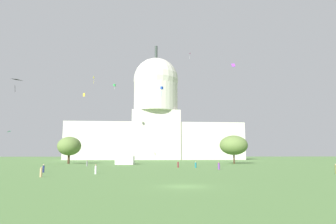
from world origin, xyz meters
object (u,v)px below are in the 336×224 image
at_px(person_white_back_right, 96,170).
at_px(kite_magenta_high, 189,55).
at_px(kite_green_high, 114,85).
at_px(kite_violet_mid, 233,65).
at_px(kite_gold_mid, 84,95).
at_px(person_olive_front_center, 336,169).
at_px(person_tan_edge_east, 41,172).
at_px(person_maroon_mid_left, 178,165).
at_px(kite_black_low, 15,81).
at_px(capitol_building, 156,119).
at_px(tree_west_far, 69,146).
at_px(kite_turquoise_low, 7,134).
at_px(person_grey_edge_west, 87,163).
at_px(person_teal_near_tree_east, 196,165).
at_px(kite_yellow_high, 94,78).
at_px(person_navy_mid_center, 43,169).
at_px(person_purple_back_left, 219,166).
at_px(event_tent, 125,156).
at_px(tree_east_mid, 234,145).
at_px(kite_blue_mid, 162,88).

relative_size(person_white_back_right, kite_magenta_high, 0.70).
relative_size(kite_green_high, kite_magenta_high, 1.38).
xyz_separation_m(person_white_back_right, kite_violet_mid, (34.69, 29.30, 29.01)).
bearing_deg(kite_gold_mid, person_olive_front_center, -157.68).
bearing_deg(person_tan_edge_east, person_maroon_mid_left, -91.42).
distance_m(kite_gold_mid, kite_black_low, 50.38).
xyz_separation_m(capitol_building, tree_west_far, (-34.63, -77.73, -19.85)).
height_order(person_white_back_right, person_maroon_mid_left, person_white_back_right).
height_order(person_maroon_mid_left, kite_gold_mid, kite_gold_mid).
bearing_deg(person_maroon_mid_left, kite_black_low, 142.96).
xyz_separation_m(capitol_building, kite_gold_mid, (-30.27, -77.43, -0.64)).
bearing_deg(kite_turquoise_low, person_grey_edge_west, 112.87).
height_order(capitol_building, person_white_back_right, capitol_building).
height_order(kite_violet_mid, kite_green_high, kite_green_high).
distance_m(tree_west_far, kite_gold_mid, 19.69).
distance_m(kite_turquoise_low, kite_gold_mid, 41.25).
height_order(kite_green_high, kite_turquoise_low, kite_green_high).
bearing_deg(person_tan_edge_east, kite_magenta_high, -73.53).
bearing_deg(person_white_back_right, person_teal_near_tree_east, 74.36).
distance_m(person_white_back_right, kite_yellow_high, 87.91).
height_order(tree_west_far, person_navy_mid_center, tree_west_far).
bearing_deg(person_purple_back_left, kite_black_low, 48.89).
distance_m(person_white_back_right, person_olive_front_center, 41.69).
relative_size(person_olive_front_center, kite_gold_mid, 1.38).
relative_size(event_tent, kite_turquoise_low, 4.00).
xyz_separation_m(capitol_building, kite_black_low, (-33.51, -127.13, -8.27)).
bearing_deg(person_tan_edge_east, event_tent, -61.56).
bearing_deg(kite_green_high, person_tan_edge_east, -154.85).
bearing_deg(kite_violet_mid, kite_green_high, 162.36).
xyz_separation_m(person_white_back_right, person_maroon_mid_left, (17.22, 23.49, -0.05)).
height_order(person_purple_back_left, kite_magenta_high, kite_magenta_high).
xyz_separation_m(person_navy_mid_center, kite_yellow_high, (-4.26, 73.07, 37.08)).
distance_m(tree_east_mid, kite_turquoise_low, 72.94).
relative_size(event_tent, person_teal_near_tree_east, 4.21).
relative_size(person_navy_mid_center, kite_gold_mid, 1.21).
height_order(person_purple_back_left, kite_violet_mid, kite_violet_mid).
bearing_deg(kite_magenta_high, kite_black_low, -23.28).
distance_m(tree_east_mid, person_grey_edge_west, 52.51).
relative_size(capitol_building, person_purple_back_left, 65.75).
height_order(person_purple_back_left, kite_yellow_high, kite_yellow_high).
relative_size(tree_east_mid, kite_blue_mid, 2.76).
distance_m(person_purple_back_left, person_teal_near_tree_east, 9.18).
bearing_deg(kite_yellow_high, kite_violet_mid, -78.71).
bearing_deg(kite_turquoise_low, kite_green_high, 151.14).
bearing_deg(person_olive_front_center, kite_blue_mid, 41.11).
bearing_deg(person_purple_back_left, kite_magenta_high, -53.77).
relative_size(person_navy_mid_center, kite_magenta_high, 0.65).
relative_size(tree_east_mid, person_teal_near_tree_east, 7.23).
bearing_deg(kite_turquoise_low, kite_black_low, 10.73).
bearing_deg(kite_turquoise_low, person_tan_edge_east, 16.69).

